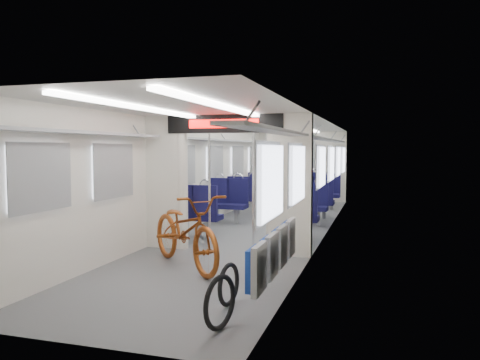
{
  "coord_description": "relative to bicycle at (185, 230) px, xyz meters",
  "views": [
    {
      "loc": [
        2.47,
        -9.45,
        1.74
      ],
      "look_at": [
        0.04,
        -1.31,
        1.17
      ],
      "focal_mm": 35.0,
      "sensor_mm": 36.0,
      "label": 1
    }
  ],
  "objects": [
    {
      "name": "bike_hoop_b",
      "position": [
        1.13,
        -1.43,
        -0.33
      ],
      "size": [
        0.12,
        0.49,
        0.49
      ],
      "primitive_type": "torus",
      "rotation": [
        1.57,
        0.0,
        1.43
      ],
      "color": "black",
      "rests_on": "ground"
    },
    {
      "name": "stanchion_far_left",
      "position": [
        -0.06,
        5.3,
        0.6
      ],
      "size": [
        0.04,
        0.04,
        2.3
      ],
      "primitive_type": "cylinder",
      "color": "silver",
      "rests_on": "ground"
    },
    {
      "name": "seat_bay_near_left",
      "position": [
        -0.71,
        3.15,
        0.02
      ],
      "size": [
        0.95,
        2.28,
        1.16
      ],
      "color": "black",
      "rests_on": "ground"
    },
    {
      "name": "carriage",
      "position": [
        0.23,
        2.94,
        0.95
      ],
      "size": [
        12.0,
        12.02,
        2.31
      ],
      "color": "#515456",
      "rests_on": "ground"
    },
    {
      "name": "bike_hoop_c",
      "position": [
        1.2,
        -0.39,
        -0.33
      ],
      "size": [
        0.12,
        0.49,
        0.48
      ],
      "primitive_type": "torus",
      "rotation": [
        1.57,
        0.0,
        1.71
      ],
      "color": "black",
      "rests_on": "ground"
    },
    {
      "name": "seat_bay_near_right",
      "position": [
        1.16,
        3.44,
        -0.01
      ],
      "size": [
        0.9,
        2.02,
        1.08
      ],
      "color": "black",
      "rests_on": "ground"
    },
    {
      "name": "stanchion_near_right",
      "position": [
        0.53,
        1.88,
        0.6
      ],
      "size": [
        0.05,
        0.05,
        2.3
      ],
      "primitive_type": "cylinder",
      "color": "silver",
      "rests_on": "ground"
    },
    {
      "name": "stanchion_far_right",
      "position": [
        0.46,
        4.73,
        0.6
      ],
      "size": [
        0.05,
        0.05,
        2.3
      ],
      "primitive_type": "cylinder",
      "color": "silver",
      "rests_on": "ground"
    },
    {
      "name": "seat_bay_far_right",
      "position": [
        1.16,
        6.35,
        0.02
      ],
      "size": [
        0.96,
        2.3,
        1.17
      ],
      "color": "black",
      "rests_on": "ground"
    },
    {
      "name": "flip_bench",
      "position": [
        1.58,
        -1.11,
        0.03
      ],
      "size": [
        0.12,
        2.07,
        0.48
      ],
      "color": "gray",
      "rests_on": "carriage"
    },
    {
      "name": "stanchion_near_left",
      "position": [
        -0.19,
        1.54,
        0.6
      ],
      "size": [
        0.04,
        0.04,
        2.3
      ],
      "primitive_type": "cylinder",
      "color": "silver",
      "rests_on": "ground"
    },
    {
      "name": "bike_hoop_a",
      "position": [
        1.26,
        -2.11,
        -0.3
      ],
      "size": [
        0.17,
        0.54,
        0.54
      ],
      "primitive_type": "torus",
      "rotation": [
        1.57,
        0.0,
        1.34
      ],
      "color": "black",
      "rests_on": "ground"
    },
    {
      "name": "bicycle",
      "position": [
        0.0,
        0.0,
        0.0
      ],
      "size": [
        2.04,
        1.95,
        1.1
      ],
      "primitive_type": "imported",
      "rotation": [
        0.0,
        0.0,
        0.83
      ],
      "color": "#8C3F14",
      "rests_on": "ground"
    },
    {
      "name": "seat_bay_far_left",
      "position": [
        -0.71,
        6.6,
        0.0
      ],
      "size": [
        0.92,
        2.14,
        1.12
      ],
      "color": "black",
      "rests_on": "ground"
    }
  ]
}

